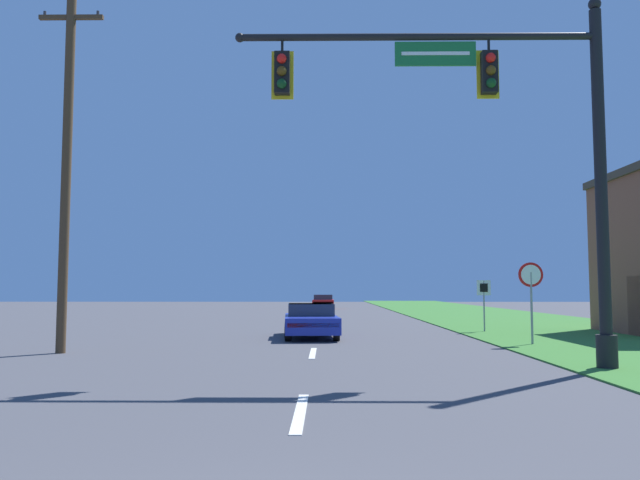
% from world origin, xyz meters
% --- Properties ---
extents(grass_verge_right, '(10.00, 110.00, 0.04)m').
position_xyz_m(grass_verge_right, '(10.50, 30.00, 0.02)').
color(grass_verge_right, '#38752D').
rests_on(grass_verge_right, ground).
extents(road_center_line, '(0.16, 34.80, 0.01)m').
position_xyz_m(road_center_line, '(0.00, 22.00, 0.01)').
color(road_center_line, silver).
rests_on(road_center_line, ground).
extents(signal_mast, '(8.30, 0.47, 8.21)m').
position_xyz_m(signal_mast, '(4.51, 10.69, 4.94)').
color(signal_mast, black).
rests_on(signal_mast, grass_verge_right).
extents(car_ahead, '(2.10, 4.61, 1.19)m').
position_xyz_m(car_ahead, '(-0.20, 19.52, 0.60)').
color(car_ahead, black).
rests_on(car_ahead, ground).
extents(far_car, '(1.82, 4.60, 1.19)m').
position_xyz_m(far_car, '(0.06, 51.72, 0.61)').
color(far_car, black).
rests_on(far_car, ground).
extents(stop_sign, '(0.76, 0.07, 2.50)m').
position_xyz_m(stop_sign, '(6.68, 16.43, 1.86)').
color(stop_sign, gray).
rests_on(stop_sign, grass_verge_right).
extents(route_sign_post, '(0.55, 0.06, 2.03)m').
position_xyz_m(route_sign_post, '(6.66, 22.16, 1.53)').
color(route_sign_post, gray).
rests_on(route_sign_post, grass_verge_right).
extents(utility_pole_near, '(1.80, 0.26, 10.24)m').
position_xyz_m(utility_pole_near, '(-6.80, 13.98, 5.28)').
color(utility_pole_near, '#4C3823').
rests_on(utility_pole_near, ground).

